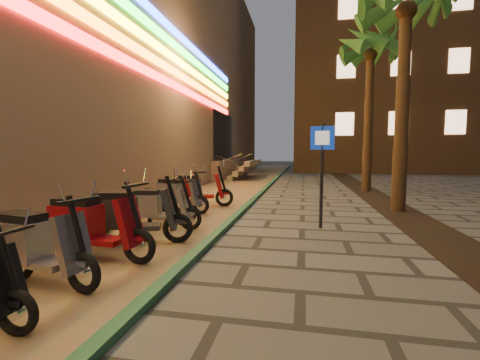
% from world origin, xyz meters
% --- Properties ---
extents(ground, '(120.00, 120.00, 0.00)m').
position_xyz_m(ground, '(0.00, 0.00, 0.00)').
color(ground, '#474442').
rests_on(ground, ground).
extents(parking_strip, '(3.40, 60.00, 0.01)m').
position_xyz_m(parking_strip, '(-2.60, 10.00, 0.01)').
color(parking_strip, '#8C7251').
rests_on(parking_strip, ground).
extents(green_curb, '(0.18, 60.00, 0.10)m').
position_xyz_m(green_curb, '(-0.90, 10.00, 0.05)').
color(green_curb, '#225B3B').
rests_on(green_curb, ground).
extents(planting_strip, '(1.20, 40.00, 0.02)m').
position_xyz_m(planting_strip, '(3.60, 5.00, 0.01)').
color(planting_strip, black).
rests_on(planting_strip, ground).
extents(apartment_block, '(18.00, 16.06, 25.00)m').
position_xyz_m(apartment_block, '(9.00, 32.00, 12.50)').
color(apartment_block, brown).
rests_on(apartment_block, ground).
extents(palm_c, '(2.97, 3.02, 6.91)m').
position_xyz_m(palm_c, '(3.60, 7.00, 5.73)').
color(palm_c, '#472D19').
rests_on(palm_c, ground).
extents(palm_d, '(2.97, 3.02, 7.16)m').
position_xyz_m(palm_d, '(3.60, 12.00, 5.94)').
color(palm_d, '#472D19').
rests_on(palm_d, ground).
extents(pedestrian_sign, '(0.53, 0.11, 2.39)m').
position_xyz_m(pedestrian_sign, '(1.25, 4.35, 1.55)').
color(pedestrian_sign, black).
rests_on(pedestrian_sign, ground).
extents(scooter_4, '(1.73, 0.75, 1.22)m').
position_xyz_m(scooter_4, '(-2.59, 0.41, 0.53)').
color(scooter_4, black).
rests_on(scooter_4, ground).
extents(scooter_5, '(1.84, 0.65, 1.29)m').
position_xyz_m(scooter_5, '(-2.50, 1.42, 0.56)').
color(scooter_5, black).
rests_on(scooter_5, ground).
extents(scooter_6, '(1.83, 0.98, 1.30)m').
position_xyz_m(scooter_6, '(-2.34, 2.32, 0.57)').
color(scooter_6, black).
rests_on(scooter_6, ground).
extents(scooter_7, '(1.67, 0.65, 1.17)m').
position_xyz_m(scooter_7, '(-2.40, 3.50, 0.51)').
color(scooter_7, black).
rests_on(scooter_7, ground).
extents(scooter_8, '(1.50, 0.64, 1.05)m').
position_xyz_m(scooter_8, '(-2.66, 4.54, 0.46)').
color(scooter_8, black).
rests_on(scooter_8, ground).
extents(scooter_9, '(1.73, 0.91, 1.23)m').
position_xyz_m(scooter_9, '(-2.76, 5.65, 0.53)').
color(scooter_9, black).
rests_on(scooter_9, ground).
extents(scooter_10, '(1.86, 0.86, 1.31)m').
position_xyz_m(scooter_10, '(-2.49, 6.59, 0.57)').
color(scooter_10, black).
rests_on(scooter_10, ground).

